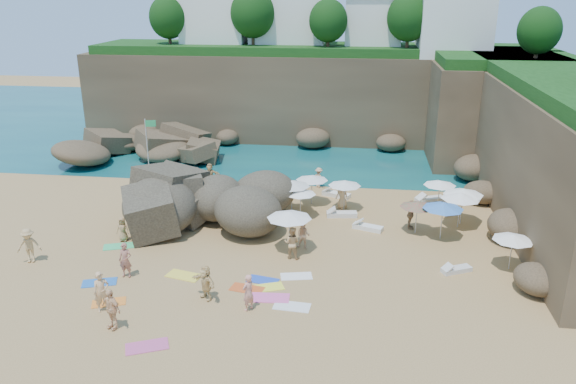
# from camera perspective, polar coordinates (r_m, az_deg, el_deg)

# --- Properties ---
(ground) EXTENTS (120.00, 120.00, 0.00)m
(ground) POSITION_cam_1_polar(r_m,az_deg,el_deg) (32.54, -4.19, -4.94)
(ground) COLOR tan
(ground) RESTS_ON ground
(seawater) EXTENTS (120.00, 120.00, 0.00)m
(seawater) POSITION_cam_1_polar(r_m,az_deg,el_deg) (60.77, 1.42, 6.90)
(seawater) COLOR #0C4751
(seawater) RESTS_ON ground
(cliff_back) EXTENTS (44.00, 8.00, 8.00)m
(cliff_back) POSITION_cam_1_polar(r_m,az_deg,el_deg) (54.91, 3.00, 9.74)
(cliff_back) COLOR brown
(cliff_back) RESTS_ON ground
(cliff_right) EXTENTS (8.00, 30.00, 8.00)m
(cliff_right) POSITION_cam_1_polar(r_m,az_deg,el_deg) (40.25, 25.85, 4.02)
(cliff_right) COLOR brown
(cliff_right) RESTS_ON ground
(cliff_corner) EXTENTS (10.00, 12.00, 8.00)m
(cliff_corner) POSITION_cam_1_polar(r_m,az_deg,el_deg) (51.01, 19.74, 7.83)
(cliff_corner) COLOR brown
(cliff_corner) RESTS_ON ground
(rock_promontory) EXTENTS (12.00, 7.00, 2.00)m
(rock_promontory) POSITION_cam_1_polar(r_m,az_deg,el_deg) (49.96, -13.00, 3.52)
(rock_promontory) COLOR brown
(rock_promontory) RESTS_ON ground
(clifftop_buildings) EXTENTS (28.48, 9.48, 7.00)m
(clifftop_buildings) POSITION_cam_1_polar(r_m,az_deg,el_deg) (54.84, 4.26, 17.32)
(clifftop_buildings) COLOR white
(clifftop_buildings) RESTS_ON cliff_back
(clifftop_trees) EXTENTS (35.60, 23.82, 4.40)m
(clifftop_trees) POSITION_cam_1_polar(r_m,az_deg,el_deg) (48.50, 6.04, 16.96)
(clifftop_trees) COLOR #11380F
(clifftop_trees) RESTS_ON ground
(marina_masts) EXTENTS (3.10, 0.10, 6.00)m
(marina_masts) POSITION_cam_1_polar(r_m,az_deg,el_deg) (64.00, -13.63, 9.76)
(marina_masts) COLOR white
(marina_masts) RESTS_ON ground
(rock_outcrop) EXTENTS (9.91, 8.57, 3.35)m
(rock_outcrop) POSITION_cam_1_polar(r_m,az_deg,el_deg) (35.45, -7.98, -2.94)
(rock_outcrop) COLOR brown
(rock_outcrop) RESTS_ON ground
(flag_pole) EXTENTS (0.85, 0.22, 4.40)m
(flag_pole) POSITION_cam_1_polar(r_m,az_deg,el_deg) (44.59, -14.00, 5.23)
(flag_pole) COLOR silver
(flag_pole) RESTS_ON ground
(parasol_0) EXTENTS (1.96, 1.96, 1.85)m
(parasol_0) POSITION_cam_1_polar(r_m,az_deg,el_deg) (35.14, 1.28, 0.03)
(parasol_0) COLOR silver
(parasol_0) RESTS_ON ground
(parasol_1) EXTENTS (2.34, 2.34, 2.21)m
(parasol_1) POSITION_cam_1_polar(r_m,az_deg,el_deg) (35.64, 0.38, 0.89)
(parasol_1) COLOR silver
(parasol_1) RESTS_ON ground
(parasol_2) EXTENTS (2.12, 2.12, 2.01)m
(parasol_2) POSITION_cam_1_polar(r_m,az_deg,el_deg) (36.44, 5.79, 0.90)
(parasol_2) COLOR silver
(parasol_2) RESTS_ON ground
(parasol_4) EXTENTS (2.35, 2.35, 2.22)m
(parasol_4) POSITION_cam_1_polar(r_m,az_deg,el_deg) (35.00, 17.16, -0.39)
(parasol_4) COLOR silver
(parasol_4) RESTS_ON ground
(parasol_5) EXTENTS (2.15, 2.15, 2.03)m
(parasol_5) POSITION_cam_1_polar(r_m,az_deg,el_deg) (37.27, 2.46, 1.46)
(parasol_5) COLOR silver
(parasol_5) RESTS_ON ground
(parasol_6) EXTENTS (2.06, 2.06, 1.95)m
(parasol_6) POSITION_cam_1_polar(r_m,az_deg,el_deg) (33.67, 13.01, -1.24)
(parasol_6) COLOR silver
(parasol_6) RESTS_ON ground
(parasol_7) EXTENTS (2.10, 2.10, 1.98)m
(parasol_7) POSITION_cam_1_polar(r_m,az_deg,el_deg) (37.67, 15.18, 0.89)
(parasol_7) COLOR silver
(parasol_7) RESTS_ON ground
(parasol_8) EXTENTS (2.42, 2.42, 2.29)m
(parasol_8) POSITION_cam_1_polar(r_m,az_deg,el_deg) (35.60, 17.39, 0.03)
(parasol_8) COLOR silver
(parasol_8) RESTS_ON ground
(parasol_9) EXTENTS (2.46, 2.46, 2.33)m
(parasol_9) POSITION_cam_1_polar(r_m,az_deg,el_deg) (30.37, 0.13, -2.36)
(parasol_9) COLOR silver
(parasol_9) RESTS_ON ground
(parasol_10) EXTENTS (2.34, 2.34, 2.21)m
(parasol_10) POSITION_cam_1_polar(r_m,az_deg,el_deg) (33.17, 15.49, -1.36)
(parasol_10) COLOR silver
(parasol_10) RESTS_ON ground
(parasol_11) EXTENTS (2.06, 2.06, 1.95)m
(parasol_11) POSITION_cam_1_polar(r_m,az_deg,el_deg) (30.75, 21.91, -4.30)
(parasol_11) COLOR silver
(parasol_11) RESTS_ON ground
(lounger_0) EXTENTS (1.94, 1.19, 0.29)m
(lounger_0) POSITION_cam_1_polar(r_m,az_deg,el_deg) (34.83, -1.52, -2.91)
(lounger_0) COLOR white
(lounger_0) RESTS_ON ground
(lounger_1) EXTENTS (2.08, 1.40, 0.31)m
(lounger_1) POSITION_cam_1_polar(r_m,az_deg,el_deg) (39.30, 4.94, -0.26)
(lounger_1) COLOR white
(lounger_1) RESTS_ON ground
(lounger_2) EXTENTS (2.14, 1.44, 0.32)m
(lounger_2) POSITION_cam_1_polar(r_m,az_deg,el_deg) (39.41, 14.24, -0.75)
(lounger_2) COLOR silver
(lounger_2) RESTS_ON ground
(lounger_3) EXTENTS (1.90, 1.18, 0.28)m
(lounger_3) POSITION_cam_1_polar(r_m,az_deg,el_deg) (34.17, 8.12, -3.58)
(lounger_3) COLOR white
(lounger_3) RESTS_ON ground
(lounger_4) EXTENTS (1.99, 0.90, 0.30)m
(lounger_4) POSITION_cam_1_polar(r_m,az_deg,el_deg) (35.91, 5.48, -2.27)
(lounger_4) COLOR silver
(lounger_4) RESTS_ON ground
(lounger_5) EXTENTS (1.66, 1.18, 0.25)m
(lounger_5) POSITION_cam_1_polar(r_m,az_deg,el_deg) (30.24, 16.74, -7.57)
(lounger_5) COLOR silver
(lounger_5) RESTS_ON ground
(towel_0) EXTENTS (1.83, 1.31, 0.03)m
(towel_0) POSITION_cam_1_polar(r_m,az_deg,el_deg) (29.53, -18.61, -8.71)
(towel_0) COLOR blue
(towel_0) RESTS_ON ground
(towel_1) EXTENTS (1.90, 1.47, 0.03)m
(towel_1) POSITION_cam_1_polar(r_m,az_deg,el_deg) (24.25, -14.13, -14.96)
(towel_1) COLOR #CA4E85
(towel_1) RESTS_ON ground
(towel_2) EXTENTS (1.69, 1.24, 0.03)m
(towel_2) POSITION_cam_1_polar(r_m,az_deg,el_deg) (27.68, -17.73, -10.64)
(towel_2) COLOR orange
(towel_2) RESTS_ON ground
(towel_3) EXTENTS (1.86, 1.36, 0.03)m
(towel_3) POSITION_cam_1_polar(r_m,az_deg,el_deg) (33.14, -16.80, -5.29)
(towel_3) COLOR #38C473
(towel_3) RESTS_ON ground
(towel_4) EXTENTS (1.93, 1.29, 0.03)m
(towel_4) POSITION_cam_1_polar(r_m,az_deg,el_deg) (29.13, -10.53, -8.35)
(towel_4) COLOR yellow
(towel_4) RESTS_ON ground
(towel_5) EXTENTS (1.71, 1.11, 0.03)m
(towel_5) POSITION_cam_1_polar(r_m,az_deg,el_deg) (28.60, 0.85, -8.55)
(towel_5) COLOR white
(towel_5) RESTS_ON ground
(towel_8) EXTENTS (1.67, 1.07, 0.03)m
(towel_8) POSITION_cam_1_polar(r_m,az_deg,el_deg) (28.26, -2.57, -8.95)
(towel_8) COLOR blue
(towel_8) RESTS_ON ground
(towel_9) EXTENTS (1.84, 1.00, 0.03)m
(towel_9) POSITION_cam_1_polar(r_m,az_deg,el_deg) (26.77, -1.82, -10.70)
(towel_9) COLOR pink
(towel_9) RESTS_ON ground
(towel_10) EXTENTS (1.75, 1.11, 0.03)m
(towel_10) POSITION_cam_1_polar(r_m,az_deg,el_deg) (27.57, -4.18, -9.77)
(towel_10) COLOR #D65421
(towel_10) RESTS_ON ground
(towel_11) EXTENTS (1.74, 1.12, 0.03)m
(towel_11) POSITION_cam_1_polar(r_m,az_deg,el_deg) (36.92, -8.04, -1.97)
(towel_11) COLOR green
(towel_11) RESTS_ON ground
(towel_12) EXTENTS (1.77, 1.32, 0.03)m
(towel_12) POSITION_cam_1_polar(r_m,az_deg,el_deg) (27.62, -2.13, -9.66)
(towel_12) COLOR #FFFC43
(towel_12) RESTS_ON ground
(towel_13) EXTENTS (1.74, 0.97, 0.03)m
(towel_13) POSITION_cam_1_polar(r_m,az_deg,el_deg) (26.11, 0.40, -11.54)
(towel_13) COLOR white
(towel_13) RESTS_ON ground
(person_stand_0) EXTENTS (0.84, 0.78, 1.93)m
(person_stand_0) POSITION_cam_1_polar(r_m,az_deg,el_deg) (26.68, -18.42, -9.59)
(person_stand_0) COLOR tan
(person_stand_0) RESTS_ON ground
(person_stand_1) EXTENTS (0.97, 0.80, 1.79)m
(person_stand_1) POSITION_cam_1_polar(r_m,az_deg,el_deg) (30.06, 0.40, -5.18)
(person_stand_1) COLOR tan
(person_stand_1) RESTS_ON ground
(person_stand_2) EXTENTS (1.03, 0.89, 1.51)m
(person_stand_2) POSITION_cam_1_polar(r_m,az_deg,el_deg) (40.83, 3.15, 1.46)
(person_stand_2) COLOR tan
(person_stand_2) RESTS_ON ground
(person_stand_3) EXTENTS (0.48, 1.08, 1.81)m
(person_stand_3) POSITION_cam_1_polar(r_m,az_deg,el_deg) (34.50, 12.35, -2.25)
(person_stand_3) COLOR #937049
(person_stand_3) RESTS_ON ground
(person_stand_4) EXTENTS (1.02, 0.95, 1.86)m
(person_stand_4) POSITION_cam_1_polar(r_m,az_deg,el_deg) (36.99, 5.54, -0.30)
(person_stand_4) COLOR tan
(person_stand_4) RESTS_ON ground
(person_stand_5) EXTENTS (1.55, 0.59, 1.64)m
(person_stand_5) POSITION_cam_1_polar(r_m,az_deg,el_deg) (41.74, -7.95, 1.80)
(person_stand_5) COLOR tan
(person_stand_5) RESTS_ON ground
(person_stand_6) EXTENTS (0.72, 0.77, 1.76)m
(person_stand_6) POSITION_cam_1_polar(r_m,az_deg,el_deg) (25.52, -4.08, -10.14)
(person_stand_6) COLOR #E39481
(person_stand_6) RESTS_ON ground
(person_lie_0) EXTENTS (1.77, 2.18, 0.50)m
(person_lie_0) POSITION_cam_1_polar(r_m,az_deg,el_deg) (32.85, -24.66, -6.10)
(person_lie_0) COLOR tan
(person_lie_0) RESTS_ON ground
(person_lie_1) EXTENTS (1.77, 2.12, 0.45)m
(person_lie_1) POSITION_cam_1_polar(r_m,az_deg,el_deg) (25.65, -17.37, -12.65)
(person_lie_1) COLOR #F6C18C
(person_lie_1) RESTS_ON ground
(person_lie_2) EXTENTS (0.81, 1.46, 0.37)m
(person_lie_2) POSITION_cam_1_polar(r_m,az_deg,el_deg) (33.67, -16.36, -4.51)
(person_lie_2) COLOR #A47E52
(person_lie_2) RESTS_ON ground
(person_lie_3) EXTENTS (2.24, 2.27, 0.45)m
(person_lie_3) POSITION_cam_1_polar(r_m,az_deg,el_deg) (26.87, -8.30, -10.28)
(person_lie_3) COLOR #E2BB76
(person_lie_3) RESTS_ON ground
(person_lie_4) EXTENTS (0.70, 1.82, 0.43)m
(person_lie_4) POSITION_cam_1_polar(r_m,az_deg,el_deg) (29.60, -16.06, -7.91)
(person_lie_4) COLOR #A26451
(person_lie_4) RESTS_ON ground
(person_lie_5) EXTENTS (0.98, 1.64, 0.59)m
(person_lie_5) POSITION_cam_1_polar(r_m,az_deg,el_deg) (31.36, 1.56, -5.30)
(person_lie_5) COLOR #F9BE8D
(person_lie_5) RESTS_ON ground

